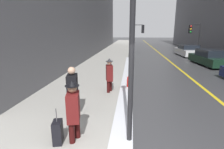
% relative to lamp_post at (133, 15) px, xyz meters
% --- Properties ---
extents(sidewalk_slab, '(4.00, 80.00, 0.01)m').
position_rel_lamp_post_xyz_m(sidewalk_slab, '(-2.37, 14.08, -3.08)').
color(sidewalk_slab, '#9E9B93').
rests_on(sidewalk_slab, ground).
extents(road_centre_stripe, '(0.16, 80.00, 0.00)m').
position_rel_lamp_post_xyz_m(road_centre_stripe, '(3.63, 14.08, -3.08)').
color(road_centre_stripe, gold).
rests_on(road_centre_stripe, ground).
extents(snow_bank_curb, '(0.58, 16.39, 0.19)m').
position_rel_lamp_post_xyz_m(snow_bank_curb, '(-0.20, 5.82, -2.99)').
color(snow_bank_curb, silver).
rests_on(snow_bank_curb, ground).
extents(lamp_post, '(0.28, 0.28, 5.19)m').
position_rel_lamp_post_xyz_m(lamp_post, '(0.00, 0.00, 0.00)').
color(lamp_post, black).
rests_on(lamp_post, ground).
extents(traffic_light_near, '(1.31, 0.34, 3.62)m').
position_rel_lamp_post_xyz_m(traffic_light_near, '(0.79, 16.73, -0.47)').
color(traffic_light_near, black).
rests_on(traffic_light_near, ground).
extents(traffic_light_far, '(1.30, 0.46, 3.60)m').
position_rel_lamp_post_xyz_m(traffic_light_far, '(6.66, 16.56, -0.49)').
color(traffic_light_far, black).
rests_on(traffic_light_far, ground).
extents(pedestrian_trailing, '(0.40, 0.55, 1.63)m').
position_rel_lamp_post_xyz_m(pedestrian_trailing, '(-1.41, 0.08, -2.19)').
color(pedestrian_trailing, '#340C0C').
rests_on(pedestrian_trailing, ground).
extents(pedestrian_in_glasses, '(0.43, 0.78, 1.68)m').
position_rel_lamp_post_xyz_m(pedestrian_in_glasses, '(-1.88, 1.42, -2.15)').
color(pedestrian_in_glasses, black).
rests_on(pedestrian_in_glasses, ground).
extents(pedestrian_in_fedora, '(0.39, 0.54, 1.59)m').
position_rel_lamp_post_xyz_m(pedestrian_in_fedora, '(-0.99, 3.90, -2.22)').
color(pedestrian_in_fedora, '#340C0C').
rests_on(pedestrian_in_fedora, ground).
extents(parked_car_dark_green, '(2.17, 4.43, 1.31)m').
position_rel_lamp_post_xyz_m(parked_car_dark_green, '(6.49, 11.47, -2.47)').
color(parked_car_dark_green, black).
rests_on(parked_car_dark_green, ground).
extents(parked_car_white, '(2.11, 4.22, 1.28)m').
position_rel_lamp_post_xyz_m(parked_car_white, '(6.44, 17.18, -2.49)').
color(parked_car_white, silver).
rests_on(parked_car_white, ground).
extents(rolling_suitcase, '(0.30, 0.40, 0.95)m').
position_rel_lamp_post_xyz_m(rolling_suitcase, '(-1.79, -0.08, -2.78)').
color(rolling_suitcase, black).
rests_on(rolling_suitcase, ground).
extents(fire_hydrant, '(0.20, 0.20, 0.70)m').
position_rel_lamp_post_xyz_m(fire_hydrant, '(-0.09, 4.23, -2.74)').
color(fire_hydrant, red).
rests_on(fire_hydrant, ground).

